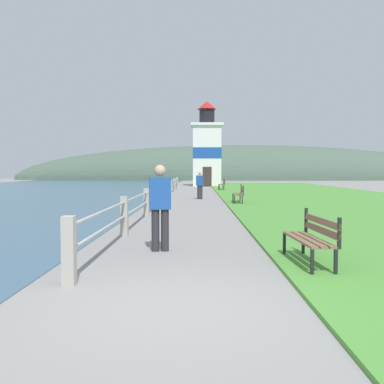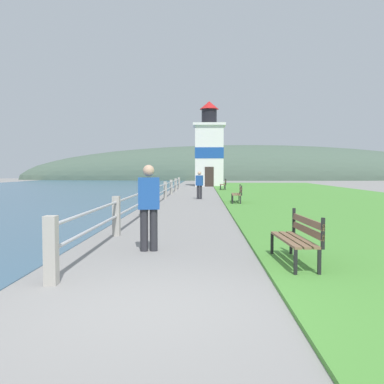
{
  "view_description": "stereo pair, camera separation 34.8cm",
  "coord_description": "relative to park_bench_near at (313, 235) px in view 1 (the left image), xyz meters",
  "views": [
    {
      "loc": [
        0.29,
        -5.09,
        1.67
      ],
      "look_at": [
        -0.06,
        21.57,
        0.3
      ],
      "focal_mm": 40.0,
      "sensor_mm": 36.0,
      "label": 1
    },
    {
      "loc": [
        0.64,
        -5.08,
        1.67
      ],
      "look_at": [
        -0.06,
        21.57,
        0.3
      ],
      "focal_mm": 40.0,
      "sensor_mm": 36.0,
      "label": 2
    }
  ],
  "objects": [
    {
      "name": "person_by_railing",
      "position": [
        -2.77,
        1.34,
        0.43
      ],
      "size": [
        0.46,
        0.3,
        1.78
      ],
      "rotation": [
        0.0,
        0.0,
        1.72
      ],
      "color": "#28282D",
      "rests_on": "ground_plane"
    },
    {
      "name": "distant_hillside",
      "position": [
        5.71,
        67.22,
        -0.54
      ],
      "size": [
        80.0,
        16.0,
        12.0
      ],
      "color": "#475B4C",
      "rests_on": "ground_plane"
    },
    {
      "name": "park_bench_midway",
      "position": [
        0.08,
        13.9,
        0.0
      ],
      "size": [
        0.56,
        1.93,
        0.94
      ],
      "rotation": [
        0.0,
        0.0,
        3.1
      ],
      "color": "brown",
      "rests_on": "ground_plane"
    },
    {
      "name": "ground_plane",
      "position": [
        -2.29,
        -2.3,
        -0.54
      ],
      "size": [
        160.0,
        160.0,
        0.0
      ],
      "primitive_type": "plane",
      "color": "gray"
    },
    {
      "name": "park_bench_near",
      "position": [
        0.0,
        0.0,
        0.0
      ],
      "size": [
        0.57,
        1.72,
        0.94
      ],
      "rotation": [
        0.0,
        0.0,
        3.2
      ],
      "color": "brown",
      "rests_on": "ground_plane"
    },
    {
      "name": "grass_verge",
      "position": [
        5.38,
        17.46,
        -0.51
      ],
      "size": [
        12.0,
        59.28,
        0.06
      ],
      "color": "#4C8E38",
      "rests_on": "ground_plane"
    },
    {
      "name": "person_strolling",
      "position": [
        -1.87,
        17.17,
        0.33
      ],
      "size": [
        0.44,
        0.35,
        1.6
      ],
      "rotation": [
        0.0,
        0.0,
        1.14
      ],
      "color": "#28282D",
      "rests_on": "ground_plane"
    },
    {
      "name": "park_bench_far",
      "position": [
        0.06,
        28.14,
        0.0
      ],
      "size": [
        0.51,
        1.95,
        0.94
      ],
      "rotation": [
        0.0,
        0.0,
        3.12
      ],
      "color": "brown",
      "rests_on": "ground_plane"
    },
    {
      "name": "lighthouse",
      "position": [
        -1.04,
        37.29,
        3.19
      ],
      "size": [
        3.31,
        3.31,
        8.8
      ],
      "color": "white",
      "rests_on": "ground_plane"
    },
    {
      "name": "seawall_railing",
      "position": [
        -3.85,
        14.99,
        0.05
      ],
      "size": [
        0.18,
        32.77,
        1.01
      ],
      "color": "#A8A399",
      "rests_on": "ground_plane"
    }
  ]
}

